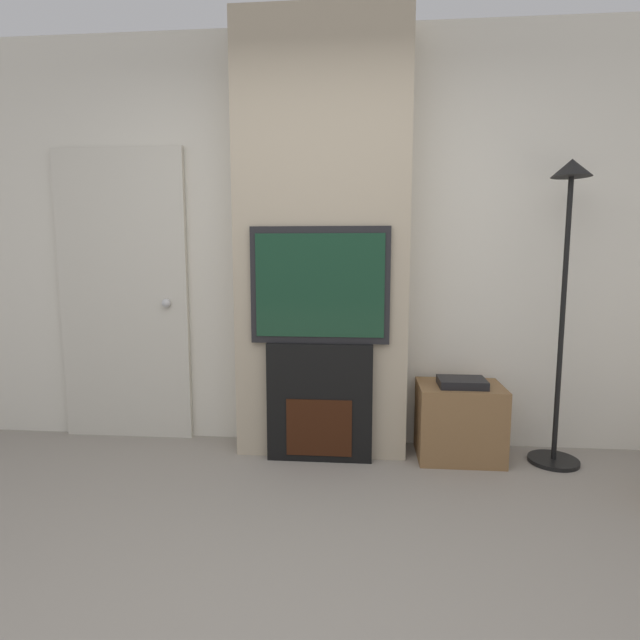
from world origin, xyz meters
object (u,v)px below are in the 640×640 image
Objects in this scene: television at (320,285)px; media_stand at (459,420)px; fireplace at (320,402)px; floor_lamp at (565,274)px.

media_stand is at bearing 5.79° from television.
floor_lamp is at bearing 2.13° from fireplace.
media_stand is at bearing 5.66° from fireplace.
floor_lamp reaches higher than television.
television is 0.46× the size of floor_lamp.
fireplace is 0.72m from television.
television is at bearing -174.21° from media_stand.
television reaches higher than fireplace.
floor_lamp reaches higher than media_stand.
fireplace is 1.65m from floor_lamp.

